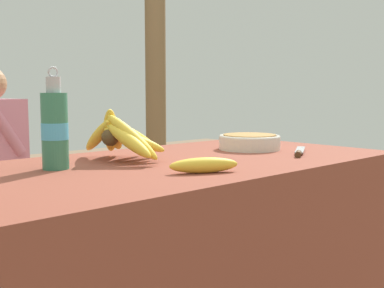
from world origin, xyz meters
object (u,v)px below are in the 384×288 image
at_px(water_bottle, 55,129).
at_px(banana_bunch_green, 73,168).
at_px(knife, 299,152).
at_px(support_post_far, 156,66).
at_px(banana_bunch_ripe, 121,136).
at_px(wooden_bench, 1,204).
at_px(loose_banana_front, 204,165).
at_px(serving_bowl, 249,141).

relative_size(water_bottle, banana_bunch_green, 0.81).
height_order(water_bottle, knife, water_bottle).
height_order(banana_bunch_green, support_post_far, support_post_far).
height_order(banana_bunch_ripe, wooden_bench, banana_bunch_ripe).
bearing_deg(banana_bunch_ripe, knife, -28.79).
height_order(wooden_bench, banana_bunch_green, banana_bunch_green).
relative_size(banana_bunch_ripe, loose_banana_front, 1.92).
relative_size(serving_bowl, knife, 1.06).
bearing_deg(knife, serving_bowl, 59.88).
distance_m(loose_banana_front, banana_bunch_green, 1.77).
relative_size(knife, banana_bunch_green, 0.62).
distance_m(knife, support_post_far, 2.01).
relative_size(serving_bowl, loose_banana_front, 1.23).
xyz_separation_m(serving_bowl, knife, (0.01, -0.22, -0.02)).
distance_m(serving_bowl, knife, 0.22).
height_order(banana_bunch_ripe, loose_banana_front, banana_bunch_ripe).
distance_m(wooden_bench, support_post_far, 1.46).
distance_m(banana_bunch_ripe, wooden_bench, 1.41).
bearing_deg(banana_bunch_green, wooden_bench, -179.93).
bearing_deg(banana_bunch_ripe, loose_banana_front, -85.10).
relative_size(banana_bunch_ripe, wooden_bench, 0.24).
bearing_deg(knife, loose_banana_front, 153.40).
relative_size(banana_bunch_ripe, serving_bowl, 1.56).
xyz_separation_m(banana_bunch_ripe, banana_bunch_green, (0.56, 1.33, -0.32)).
bearing_deg(wooden_bench, banana_bunch_green, 0.07).
xyz_separation_m(banana_bunch_green, support_post_far, (0.78, 0.18, 0.64)).
bearing_deg(banana_bunch_ripe, wooden_bench, 84.80).
bearing_deg(serving_bowl, loose_banana_front, -151.89).
height_order(knife, wooden_bench, knife).
bearing_deg(water_bottle, banana_bunch_ripe, 3.00).
bearing_deg(wooden_bench, knife, -75.89).
distance_m(serving_bowl, loose_banana_front, 0.56).
bearing_deg(support_post_far, serving_bowl, -117.22).
bearing_deg(banana_bunch_green, loose_banana_front, -107.53).
bearing_deg(knife, banana_bunch_green, 57.09).
bearing_deg(banana_bunch_ripe, banana_bunch_green, 67.33).
relative_size(loose_banana_front, wooden_bench, 0.13).
bearing_deg(support_post_far, water_bottle, -135.79).
height_order(loose_banana_front, support_post_far, support_post_far).
height_order(serving_bowl, water_bottle, water_bottle).
distance_m(water_bottle, support_post_far, 2.20).
distance_m(serving_bowl, wooden_bench, 1.52).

